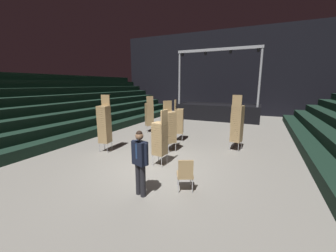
{
  "coord_description": "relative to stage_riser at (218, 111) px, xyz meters",
  "views": [
    {
      "loc": [
        3.32,
        -6.12,
        2.93
      ],
      "look_at": [
        0.23,
        0.66,
        1.4
      ],
      "focal_mm": 21.94,
      "sensor_mm": 36.0,
      "label": 1
    }
  ],
  "objects": [
    {
      "name": "loose_chair_near_man",
      "position": [
        1.57,
        -12.55,
        -0.17
      ],
      "size": [
        0.59,
        0.59,
        0.95
      ],
      "rotation": [
        0.0,
        0.0,
        0.44
      ],
      "color": "#B2B5BA",
      "rests_on": "ground_plane"
    },
    {
      "name": "chair_stack_mid_left",
      "position": [
        0.09,
        -11.15,
        0.32
      ],
      "size": [
        0.49,
        0.49,
        2.05
      ],
      "rotation": [
        0.0,
        0.0,
        1.46
      ],
      "color": "#B2B5BA",
      "rests_on": "ground_plane"
    },
    {
      "name": "ground_plane",
      "position": [
        0.0,
        -11.42,
        -0.76
      ],
      "size": [
        22.0,
        30.0,
        0.1
      ],
      "primitive_type": "cube",
      "color": "gray"
    },
    {
      "name": "chair_stack_rear_left",
      "position": [
        1.96,
        -4.83,
        0.15
      ],
      "size": [
        0.51,
        0.51,
        1.71
      ],
      "rotation": [
        0.0,
        0.0,
        6.1
      ],
      "color": "#B2B5BA",
      "rests_on": "ground_plane"
    },
    {
      "name": "chair_stack_front_left",
      "position": [
        -2.82,
        -10.74,
        0.53
      ],
      "size": [
        0.49,
        0.49,
        2.48
      ],
      "rotation": [
        0.0,
        0.0,
        3.27
      ],
      "color": "#B2B5BA",
      "rests_on": "ground_plane"
    },
    {
      "name": "bleacher_bank_left",
      "position": [
        -8.0,
        -10.42,
        1.09
      ],
      "size": [
        6.0,
        24.0,
        3.6
      ],
      "rotation": [
        0.0,
        0.0,
        1.57
      ],
      "color": "black",
      "rests_on": "ground_plane"
    },
    {
      "name": "stage_riser",
      "position": [
        0.0,
        0.0,
        0.0
      ],
      "size": [
        6.63,
        3.0,
        5.56
      ],
      "color": "black",
      "rests_on": "ground_plane"
    },
    {
      "name": "arena_end_wall",
      "position": [
        0.0,
        3.58,
        3.29
      ],
      "size": [
        22.0,
        0.3,
        8.0
      ],
      "primitive_type": "cube",
      "color": "black",
      "rests_on": "ground_plane"
    },
    {
      "name": "chair_stack_mid_centre",
      "position": [
        2.41,
        -8.21,
        0.53
      ],
      "size": [
        0.53,
        0.53,
        2.48
      ],
      "rotation": [
        0.0,
        0.0,
        6.05
      ],
      "color": "#B2B5BA",
      "rests_on": "ground_plane"
    },
    {
      "name": "chair_stack_front_right",
      "position": [
        -2.91,
        -6.65,
        0.4
      ],
      "size": [
        0.62,
        0.62,
        2.22
      ],
      "rotation": [
        0.0,
        0.0,
        0.8
      ],
      "color": "#B2B5BA",
      "rests_on": "ground_plane"
    },
    {
      "name": "chair_stack_mid_right",
      "position": [
        -0.24,
        -9.55,
        0.4
      ],
      "size": [
        0.61,
        0.61,
        2.22
      ],
      "rotation": [
        0.0,
        0.0,
        4.11
      ],
      "color": "#B2B5BA",
      "rests_on": "ground_plane"
    },
    {
      "name": "chair_stack_rear_right",
      "position": [
        -0.52,
        -7.76,
        0.36
      ],
      "size": [
        0.54,
        0.54,
        2.14
      ],
      "rotation": [
        0.0,
        0.0,
        4.99
      ],
      "color": "#B2B5BA",
      "rests_on": "ground_plane"
    },
    {
      "name": "man_with_tie",
      "position": [
        0.57,
        -13.26,
        0.3
      ],
      "size": [
        0.57,
        0.34,
        1.78
      ],
      "rotation": [
        0.0,
        0.0,
        2.85
      ],
      "color": "black",
      "rests_on": "ground_plane"
    }
  ]
}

